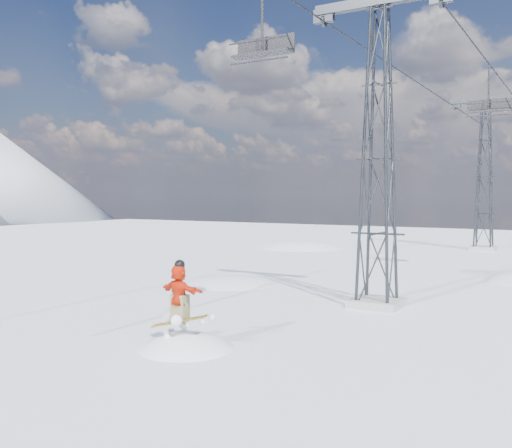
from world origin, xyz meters
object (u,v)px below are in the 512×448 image
object	(u,v)px
snowboarder_jump	(186,408)
lift_tower_near	(378,160)
lift_tower_far	(485,177)
lift_chair_near	(263,48)

from	to	relation	value
snowboarder_jump	lift_tower_near	bearing A→B (deg)	72.10
lift_tower_far	lift_chair_near	bearing A→B (deg)	-94.23
lift_tower_near	lift_tower_far	distance (m)	25.00
lift_tower_near	snowboarder_jump	xyz separation A→B (m)	(-2.65, -8.21, -7.12)
lift_tower_far	lift_chair_near	size ratio (longest dim) A/B	4.50
lift_chair_near	lift_tower_far	bearing A→B (deg)	85.77
lift_tower_near	lift_chair_near	distance (m)	6.20
lift_tower_near	lift_tower_far	bearing A→B (deg)	90.00
lift_tower_near	lift_chair_near	bearing A→B (deg)	-114.92
lift_tower_near	lift_chair_near	xyz separation A→B (m)	(-2.20, -4.74, 3.35)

